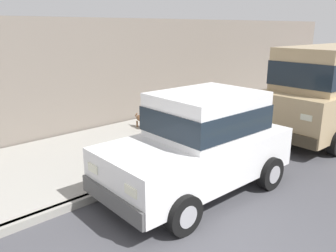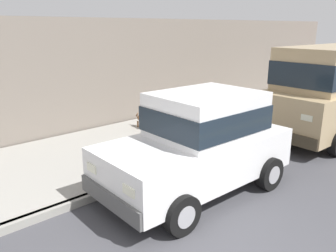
# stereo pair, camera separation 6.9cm
# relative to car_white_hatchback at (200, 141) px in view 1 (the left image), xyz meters

# --- Properties ---
(curb) EXTENTS (0.16, 64.00, 0.14)m
(curb) POSITION_rel_car_white_hatchback_xyz_m (-0.99, -2.40, -0.91)
(curb) COLOR gray
(curb) RESTS_ON ground
(sidewalk) EXTENTS (3.60, 64.00, 0.14)m
(sidewalk) POSITION_rel_car_white_hatchback_xyz_m (-2.79, -2.40, -0.91)
(sidewalk) COLOR #99968E
(sidewalk) RESTS_ON ground
(car_white_hatchback) EXTENTS (2.03, 3.84, 1.88)m
(car_white_hatchback) POSITION_rel_car_white_hatchback_xyz_m (0.00, 0.00, 0.00)
(car_white_hatchback) COLOR white
(car_white_hatchback) RESTS_ON ground
(car_tan_van) EXTENTS (2.27, 4.97, 2.52)m
(car_tan_van) POSITION_rel_car_white_hatchback_xyz_m (0.12, 5.32, 0.42)
(car_tan_van) COLOR tan
(car_tan_van) RESTS_ON ground
(dog_brown) EXTENTS (0.76, 0.23, 0.49)m
(dog_brown) POSITION_rel_car_white_hatchback_xyz_m (-3.62, 1.49, -0.55)
(dog_brown) COLOR brown
(dog_brown) RESTS_ON sidewalk
(building_facade) EXTENTS (0.50, 20.00, 3.27)m
(building_facade) POSITION_rel_car_white_hatchback_xyz_m (-4.89, 4.05, 0.66)
(building_facade) COLOR slate
(building_facade) RESTS_ON ground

